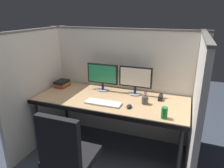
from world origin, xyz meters
TOP-DOWN VIEW (x-y plane):
  - ground_plane at (0.00, 0.00)m, footprint 8.00×8.00m
  - cubicle_partition_rear at (0.00, 0.74)m, footprint 2.21×0.06m
  - cubicle_partition_left at (-0.99, 0.20)m, footprint 0.06×1.41m
  - cubicle_partition_right at (0.99, 0.20)m, footprint 0.06×1.41m
  - desk at (0.00, 0.29)m, footprint 1.90×0.80m
  - office_chair at (-0.08, -0.59)m, footprint 0.52×0.52m
  - monitor_left at (-0.21, 0.55)m, footprint 0.43×0.17m
  - monitor_right at (0.25, 0.56)m, footprint 0.43×0.17m
  - keyboard_main at (-0.03, 0.12)m, footprint 0.43×0.15m
  - computer_mouse at (0.29, 0.13)m, footprint 0.06×0.10m
  - red_stapler at (0.59, 0.50)m, footprint 0.04×0.15m
  - pen_cup at (0.43, 0.30)m, footprint 0.08×0.08m
  - soda_can at (0.69, 0.01)m, footprint 0.07×0.07m
  - book_stack at (-0.82, 0.48)m, footprint 0.16×0.22m

SIDE VIEW (x-z plane):
  - ground_plane at x=0.00m, z-range 0.00..0.00m
  - office_chair at x=-0.08m, z-range -0.12..0.85m
  - desk at x=0.00m, z-range 0.32..1.06m
  - keyboard_main at x=-0.03m, z-range 0.74..0.76m
  - computer_mouse at x=0.29m, z-range 0.74..0.77m
  - red_stapler at x=0.59m, z-range 0.74..0.80m
  - book_stack at x=-0.82m, z-range 0.74..0.83m
  - pen_cup at x=0.43m, z-range 0.71..0.87m
  - cubicle_partition_rear at x=0.00m, z-range 0.00..1.58m
  - cubicle_partition_left at x=-0.99m, z-range 0.00..1.58m
  - cubicle_partition_right at x=0.99m, z-range 0.00..1.58m
  - soda_can at x=0.69m, z-range 0.74..0.86m
  - monitor_left at x=-0.21m, z-range 0.77..1.14m
  - monitor_right at x=0.25m, z-range 0.77..1.14m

